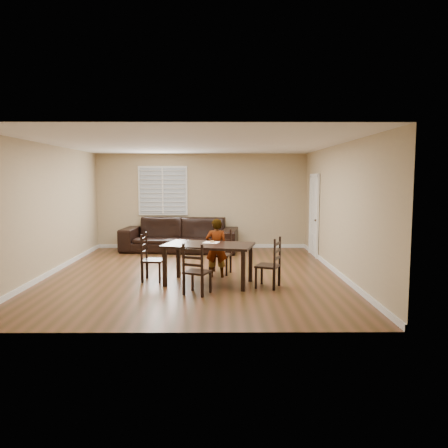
{
  "coord_description": "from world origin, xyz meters",
  "views": [
    {
      "loc": [
        0.57,
        -9.01,
        2.01
      ],
      "look_at": [
        0.63,
        0.55,
        1.0
      ],
      "focal_mm": 35.0,
      "sensor_mm": 36.0,
      "label": 1
    }
  ],
  "objects": [
    {
      "name": "napkin",
      "position": [
        0.37,
        -0.68,
        0.77
      ],
      "size": [
        0.35,
        0.35,
        0.0
      ],
      "primitive_type": "cube",
      "rotation": [
        0.0,
        0.0,
        -0.25
      ],
      "color": "white",
      "rests_on": "dining_table"
    },
    {
      "name": "chair_far",
      "position": [
        0.11,
        -1.69,
        0.41
      ],
      "size": [
        0.52,
        0.51,
        0.9
      ],
      "rotation": [
        0.0,
        0.0,
        2.73
      ],
      "color": "black",
      "rests_on": "ground"
    },
    {
      "name": "sofa",
      "position": [
        -0.57,
        2.88,
        0.46
      ],
      "size": [
        3.25,
        1.57,
        0.92
      ],
      "primitive_type": "imported",
      "rotation": [
        0.0,
        0.0,
        -0.11
      ],
      "color": "black",
      "rests_on": "ground"
    },
    {
      "name": "dining_table",
      "position": [
        0.33,
        -0.86,
        0.68
      ],
      "size": [
        1.81,
        1.28,
        0.77
      ],
      "rotation": [
        0.0,
        0.0,
        -0.24
      ],
      "color": "black",
      "rests_on": "ground"
    },
    {
      "name": "child",
      "position": [
        0.47,
        -0.28,
        0.6
      ],
      "size": [
        0.45,
        0.3,
        1.2
      ],
      "primitive_type": "imported",
      "rotation": [
        0.0,
        0.0,
        3.11
      ],
      "color": "gray",
      "rests_on": "ground"
    },
    {
      "name": "room",
      "position": [
        0.04,
        0.18,
        1.81
      ],
      "size": [
        6.04,
        7.04,
        2.72
      ],
      "color": "tan",
      "rests_on": "ground"
    },
    {
      "name": "chair_left",
      "position": [
        -0.88,
        -0.58,
        0.43
      ],
      "size": [
        0.43,
        0.46,
        0.94
      ],
      "rotation": [
        0.0,
        0.0,
        1.48
      ],
      "color": "black",
      "rests_on": "ground"
    },
    {
      "name": "chair_near",
      "position": [
        0.58,
        0.15,
        0.42
      ],
      "size": [
        0.51,
        0.49,
        0.93
      ],
      "rotation": [
        0.0,
        0.0,
        -0.27
      ],
      "color": "black",
      "rests_on": "ground"
    },
    {
      "name": "ground",
      "position": [
        0.0,
        0.0,
        0.0
      ],
      "size": [
        7.0,
        7.0,
        0.0
      ],
      "primitive_type": "plane",
      "color": "brown",
      "rests_on": "ground"
    },
    {
      "name": "donut",
      "position": [
        0.39,
        -0.68,
        0.79
      ],
      "size": [
        0.09,
        0.09,
        0.03
      ],
      "color": "#CC8D49",
      "rests_on": "napkin"
    },
    {
      "name": "chair_right",
      "position": [
        1.53,
        -1.17,
        0.42
      ],
      "size": [
        0.52,
        0.54,
        0.93
      ],
      "rotation": [
        0.0,
        0.0,
        -1.96
      ],
      "color": "black",
      "rests_on": "ground"
    }
  ]
}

